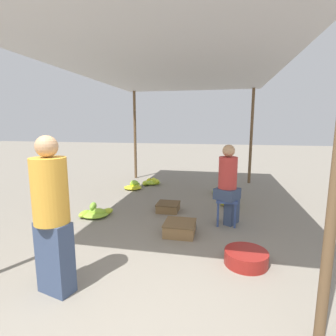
% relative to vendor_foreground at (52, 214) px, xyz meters
% --- Properties ---
extents(ground_plane, '(40.00, 40.00, 0.00)m').
position_rel_vendor_foreground_xyz_m(ground_plane, '(0.69, -0.42, -0.82)').
color(ground_plane, gray).
rests_on(ground_plane, ground).
extents(canopy_post_front_right, '(0.08, 0.08, 2.63)m').
position_rel_vendor_foreground_xyz_m(canopy_post_front_right, '(2.39, -0.12, 0.50)').
color(canopy_post_front_right, brown).
rests_on(canopy_post_front_right, ground).
extents(canopy_post_back_left, '(0.08, 0.08, 2.63)m').
position_rel_vendor_foreground_xyz_m(canopy_post_back_left, '(-1.01, 5.51, 0.50)').
color(canopy_post_back_left, brown).
rests_on(canopy_post_back_left, ground).
extents(canopy_post_back_right, '(0.08, 0.08, 2.63)m').
position_rel_vendor_foreground_xyz_m(canopy_post_back_right, '(2.39, 5.51, 0.50)').
color(canopy_post_back_right, brown).
rests_on(canopy_post_back_right, ground).
extents(canopy_tarp, '(3.79, 6.03, 0.04)m').
position_rel_vendor_foreground_xyz_m(canopy_tarp, '(0.69, 2.69, 1.83)').
color(canopy_tarp, '#B2B2B7').
rests_on(canopy_tarp, canopy_post_front_left).
extents(vendor_foreground, '(0.41, 0.41, 1.57)m').
position_rel_vendor_foreground_xyz_m(vendor_foreground, '(0.00, 0.00, 0.00)').
color(vendor_foreground, '#384766').
rests_on(vendor_foreground, ground).
extents(stool, '(0.34, 0.34, 0.45)m').
position_rel_vendor_foreground_xyz_m(stool, '(1.70, 2.17, -0.46)').
color(stool, '#384C84').
rests_on(stool, ground).
extents(vendor_seated, '(0.46, 0.46, 1.35)m').
position_rel_vendor_foreground_xyz_m(vendor_seated, '(1.72, 2.18, -0.11)').
color(vendor_seated, '#384766').
rests_on(vendor_seated, ground).
extents(basin_black, '(0.52, 0.52, 0.17)m').
position_rel_vendor_foreground_xyz_m(basin_black, '(1.92, 0.91, -0.73)').
color(basin_black, maroon).
rests_on(basin_black, ground).
extents(banana_pile_left_0, '(0.56, 0.50, 0.26)m').
position_rel_vendor_foreground_xyz_m(banana_pile_left_0, '(-0.64, 2.07, -0.75)').
color(banana_pile_left_0, '#8CBC33').
rests_on(banana_pile_left_0, ground).
extents(banana_pile_left_1, '(0.45, 0.40, 0.25)m').
position_rel_vendor_foreground_xyz_m(banana_pile_left_1, '(-0.59, 4.12, -0.73)').
color(banana_pile_left_1, '#C5D329').
rests_on(banana_pile_left_1, ground).
extents(banana_pile_left_2, '(0.53, 0.57, 0.17)m').
position_rel_vendor_foreground_xyz_m(banana_pile_left_2, '(-0.29, 4.75, -0.75)').
color(banana_pile_left_2, yellow).
rests_on(banana_pile_left_2, ground).
extents(banana_pile_right_0, '(0.58, 0.54, 0.30)m').
position_rel_vendor_foreground_xyz_m(banana_pile_right_0, '(1.67, 4.10, -0.73)').
color(banana_pile_right_0, '#7CB636').
rests_on(banana_pile_right_0, ground).
extents(banana_pile_right_1, '(0.40, 0.52, 0.18)m').
position_rel_vendor_foreground_xyz_m(banana_pile_right_1, '(1.81, 3.21, -0.74)').
color(banana_pile_right_1, '#99C231').
rests_on(banana_pile_right_1, ground).
extents(crate_near, '(0.47, 0.47, 0.20)m').
position_rel_vendor_foreground_xyz_m(crate_near, '(1.00, 1.61, -0.72)').
color(crate_near, olive).
rests_on(crate_near, ground).
extents(crate_mid, '(0.42, 0.42, 0.17)m').
position_rel_vendor_foreground_xyz_m(crate_mid, '(0.61, 2.63, -0.73)').
color(crate_mid, brown).
rests_on(crate_mid, ground).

